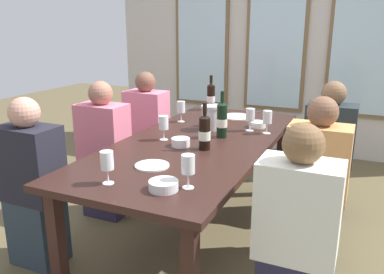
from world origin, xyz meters
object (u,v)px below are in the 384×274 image
tasting_bowl_2 (164,185)px  wine_glass_1 (107,162)px  seated_person_5 (328,154)px  wine_bottle_2 (211,97)px  wine_glass_2 (188,166)px  seated_person_2 (104,154)px  wine_glass_5 (267,118)px  wine_bottle_0 (222,119)px  metal_pitcher (211,117)px  wine_bottle_1 (205,132)px  seated_person_1 (295,241)px  dining_table (197,150)px  white_plate_0 (237,117)px  seated_person_4 (147,133)px  wine_glass_0 (164,124)px  tasting_bowl_1 (181,142)px  seated_person_3 (316,186)px  wine_glass_4 (250,115)px  wine_glass_3 (215,111)px  wine_glass_6 (181,108)px  seated_person_0 (33,188)px  white_plate_1 (152,166)px

tasting_bowl_2 → wine_glass_1: size_ratio=0.86×
seated_person_5 → wine_bottle_2: bearing=167.2°
wine_glass_2 → seated_person_2: seated_person_2 is taller
wine_glass_2 → wine_glass_5: (0.11, 1.17, 0.00)m
wine_bottle_0 → wine_glass_2: wine_bottle_0 is taller
metal_pitcher → wine_glass_5: size_ratio=1.09×
wine_bottle_1 → seated_person_1: seated_person_1 is taller
dining_table → seated_person_2: seated_person_2 is taller
white_plate_0 → seated_person_4: size_ratio=0.24×
wine_glass_0 → wine_glass_1: (0.11, -0.82, -0.00)m
wine_bottle_0 → tasting_bowl_1: bearing=-119.0°
wine_glass_0 → metal_pitcher: bearing=63.5°
metal_pitcher → seated_person_3: (0.84, -0.29, -0.31)m
wine_bottle_0 → wine_glass_4: bearing=61.7°
wine_bottle_1 → seated_person_5: size_ratio=0.28×
white_plate_0 → wine_glass_0: size_ratio=1.56×
seated_person_1 → wine_glass_0: bearing=149.0°
wine_bottle_2 → wine_glass_3: (0.25, -0.56, -0.01)m
dining_table → tasting_bowl_1: bearing=-107.0°
wine_glass_6 → white_plate_0: bearing=43.5°
wine_bottle_0 → seated_person_0: 1.34m
wine_glass_6 → seated_person_5: bearing=14.4°
seated_person_0 → seated_person_5: same height
seated_person_4 → seated_person_5: 1.64m
seated_person_2 → wine_glass_1: bearing=-52.2°
wine_bottle_1 → seated_person_1: size_ratio=0.28×
wine_bottle_2 → wine_glass_1: bearing=-84.4°
wine_glass_5 → wine_glass_4: bearing=169.9°
seated_person_2 → wine_glass_4: bearing=19.9°
wine_glass_6 → seated_person_3: size_ratio=0.16×
metal_pitcher → seated_person_1: bearing=-50.5°
wine_bottle_0 → wine_bottle_1: size_ratio=1.09×
wine_glass_1 → seated_person_5: 1.93m
wine_bottle_1 → tasting_bowl_1: wine_bottle_1 is taller
seated_person_5 → wine_glass_1: bearing=-119.3°
wine_glass_2 → seated_person_4: seated_person_4 is taller
wine_bottle_2 → metal_pitcher: bearing=-68.4°
seated_person_3 → wine_glass_0: bearing=-174.2°
tasting_bowl_1 → wine_glass_3: wine_glass_3 is taller
metal_pitcher → seated_person_0: bearing=-127.1°
wine_glass_4 → wine_glass_6: size_ratio=1.00×
tasting_bowl_2 → wine_glass_0: wine_glass_0 is taller
seated_person_3 → wine_glass_5: bearing=139.5°
tasting_bowl_2 → seated_person_3: size_ratio=0.13×
wine_glass_1 → seated_person_4: seated_person_4 is taller
white_plate_1 → wine_glass_2: bearing=-31.7°
wine_bottle_2 → wine_glass_3: bearing=-65.6°
tasting_bowl_1 → wine_glass_6: 0.69m
metal_pitcher → wine_glass_6: (-0.32, 0.14, 0.03)m
dining_table → wine_glass_4: wine_glass_4 is taller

